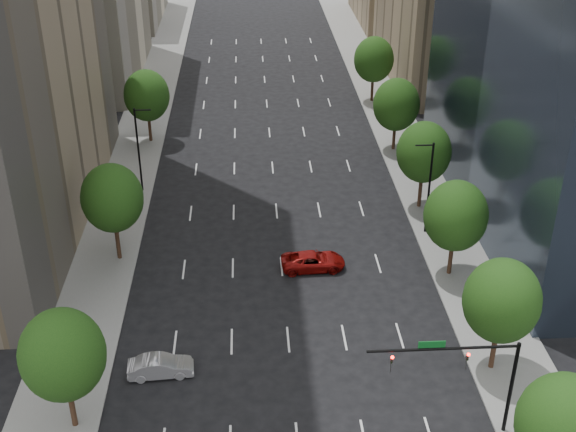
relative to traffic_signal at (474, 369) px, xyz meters
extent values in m
cube|color=slate|center=(-26.03, 30.00, -5.10)|extent=(6.00, 200.00, 0.15)
cube|color=slate|center=(4.97, 30.00, -5.10)|extent=(6.00, 200.00, 0.15)
ellipsoid|color=black|center=(3.47, -5.00, 0.23)|extent=(5.20, 5.20, 5.98)
cylinder|color=#382316|center=(3.47, 6.00, -3.17)|extent=(0.36, 0.36, 4.00)
ellipsoid|color=black|center=(3.47, 6.00, 0.59)|extent=(5.20, 5.20, 5.98)
cylinder|color=#382316|center=(3.47, 18.00, -3.22)|extent=(0.36, 0.36, 3.90)
ellipsoid|color=black|center=(3.47, 18.00, 0.44)|extent=(5.20, 5.20, 5.98)
cylinder|color=#382316|center=(3.47, 30.00, -3.12)|extent=(0.36, 0.36, 4.10)
ellipsoid|color=black|center=(3.47, 30.00, 0.73)|extent=(5.20, 5.20, 5.98)
cylinder|color=#382316|center=(3.47, 44.00, -3.27)|extent=(0.36, 0.36, 3.80)
ellipsoid|color=black|center=(3.47, 44.00, 0.30)|extent=(5.20, 5.20, 5.98)
cylinder|color=#382316|center=(3.47, 60.00, -3.17)|extent=(0.36, 0.36, 4.00)
ellipsoid|color=black|center=(3.47, 60.00, 0.59)|extent=(5.20, 5.20, 5.98)
cylinder|color=#382316|center=(-24.53, 2.00, -3.17)|extent=(0.36, 0.36, 4.00)
ellipsoid|color=black|center=(-24.53, 2.00, 0.59)|extent=(5.20, 5.20, 5.98)
cylinder|color=#382316|center=(-24.53, 22.00, -3.10)|extent=(0.36, 0.36, 4.15)
ellipsoid|color=black|center=(-24.53, 22.00, 0.80)|extent=(5.20, 5.20, 5.98)
cylinder|color=#382316|center=(-24.53, 48.00, -3.20)|extent=(0.36, 0.36, 3.95)
ellipsoid|color=black|center=(-24.53, 48.00, 0.52)|extent=(5.20, 5.20, 5.98)
cylinder|color=black|center=(2.97, 25.00, -0.67)|extent=(0.20, 0.20, 9.00)
cylinder|color=black|center=(2.17, 25.00, 3.63)|extent=(1.60, 0.14, 0.14)
cylinder|color=black|center=(-24.03, 35.00, -0.67)|extent=(0.20, 0.20, 9.00)
cylinder|color=black|center=(-23.23, 35.00, 3.63)|extent=(1.60, 0.14, 0.14)
cylinder|color=black|center=(2.47, 0.00, -1.67)|extent=(0.24, 0.24, 7.00)
cylinder|color=black|center=(-2.03, 0.00, 1.63)|extent=(9.00, 0.18, 0.18)
imported|color=black|center=(-0.53, 0.00, 1.08)|extent=(0.18, 0.22, 1.10)
imported|color=black|center=(-5.03, 0.00, 1.08)|extent=(0.18, 0.22, 1.10)
sphere|color=#FF0C07|center=(-0.53, -0.18, 1.28)|extent=(0.20, 0.20, 0.20)
sphere|color=#FF0C07|center=(-5.03, -0.18, 1.28)|extent=(0.20, 0.20, 0.20)
cube|color=#0C591E|center=(-2.73, 0.00, 1.98)|extent=(1.60, 0.06, 0.45)
imported|color=#A3A2A8|center=(-19.53, 6.60, -4.43)|extent=(4.62, 1.90, 1.49)
imported|color=maroon|center=(-7.87, 19.53, -4.42)|extent=(5.55, 2.78, 1.51)
camera|label=1|loc=(-13.03, -33.79, 29.38)|focal=46.52mm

